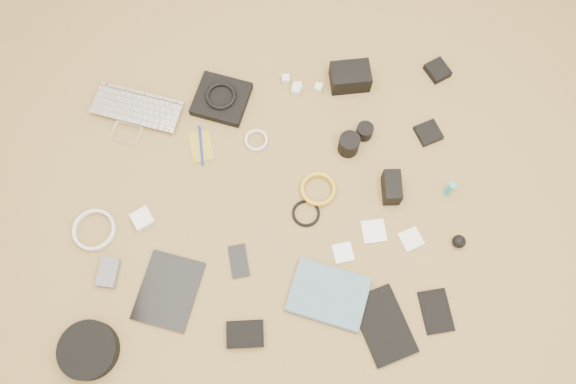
{
  "coord_description": "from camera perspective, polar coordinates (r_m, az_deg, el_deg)",
  "views": [
    {
      "loc": [
        -0.01,
        -0.62,
        1.92
      ],
      "look_at": [
        0.06,
        0.04,
        0.02
      ],
      "focal_mm": 35.0,
      "sensor_mm": 36.0,
      "label": 1
    }
  ],
  "objects": [
    {
      "name": "cable_white_b",
      "position": [
        2.09,
        -19.04,
        -3.7
      ],
      "size": [
        0.2,
        0.2,
        0.01
      ],
      "primitive_type": "torus",
      "rotation": [
        0.0,
        0.0,
        0.36
      ],
      "color": "silver",
      "rests_on": "ground"
    },
    {
      "name": "filter_case_left",
      "position": [
        1.97,
        5.61,
        -6.17
      ],
      "size": [
        0.07,
        0.07,
        0.01
      ],
      "primitive_type": "cube",
      "rotation": [
        0.0,
        0.0,
        0.12
      ],
      "color": "silver",
      "rests_on": "ground"
    },
    {
      "name": "charger_b",
      "position": [
        2.19,
        0.98,
        10.62
      ],
      "size": [
        0.03,
        0.03,
        0.03
      ],
      "primitive_type": "cube",
      "rotation": [
        0.0,
        0.0,
        0.04
      ],
      "color": "silver",
      "rests_on": "ground"
    },
    {
      "name": "charger_d",
      "position": [
        2.18,
        0.8,
        10.31
      ],
      "size": [
        0.04,
        0.04,
        0.03
      ],
      "primitive_type": "cube",
      "rotation": [
        0.0,
        0.0,
        -0.22
      ],
      "color": "silver",
      "rests_on": "ground"
    },
    {
      "name": "headphone_pouch",
      "position": [
        2.18,
        -6.77,
        9.36
      ],
      "size": [
        0.25,
        0.24,
        0.03
      ],
      "primitive_type": "cube",
      "rotation": [
        0.0,
        0.0,
        -0.39
      ],
      "color": "black",
      "rests_on": "ground"
    },
    {
      "name": "tablet",
      "position": [
        1.98,
        -12.04,
        -9.78
      ],
      "size": [
        0.27,
        0.3,
        0.01
      ],
      "primitive_type": "cube",
      "rotation": [
        0.0,
        0.0,
        -0.36
      ],
      "color": "black",
      "rests_on": "ground"
    },
    {
      "name": "cable_yellow",
      "position": [
        2.03,
        3.07,
        0.2
      ],
      "size": [
        0.13,
        0.13,
        0.01
      ],
      "primitive_type": "torus",
      "rotation": [
        0.0,
        0.0,
        -0.03
      ],
      "color": "gold",
      "rests_on": "ground"
    },
    {
      "name": "headphones",
      "position": [
        2.16,
        -6.85,
        9.67
      ],
      "size": [
        0.13,
        0.13,
        0.01
      ],
      "primitive_type": "torus",
      "rotation": [
        0.0,
        0.0,
        -0.1
      ],
      "color": "black",
      "rests_on": "headphone_pouch"
    },
    {
      "name": "pen_blue",
      "position": [
        2.11,
        -8.82,
        4.69
      ],
      "size": [
        0.01,
        0.16,
        0.01
      ],
      "primitive_type": "cylinder",
      "rotation": [
        1.57,
        0.0,
        0.02
      ],
      "color": "#121F96",
      "rests_on": "notebook_olive"
    },
    {
      "name": "card_reader",
      "position": [
        2.17,
        14.07,
        5.85
      ],
      "size": [
        0.11,
        0.11,
        0.02
      ],
      "primitive_type": "cube",
      "rotation": [
        0.0,
        0.0,
        0.3
      ],
      "color": "black",
      "rests_on": "ground"
    },
    {
      "name": "lens_cleaner",
      "position": [
        2.07,
        16.09,
        0.3
      ],
      "size": [
        0.03,
        0.03,
        0.08
      ],
      "primitive_type": "cylinder",
      "rotation": [
        0.0,
        0.0,
        0.19
      ],
      "color": "teal",
      "rests_on": "ground"
    },
    {
      "name": "notebook_black_b",
      "position": [
        1.99,
        14.8,
        -11.64
      ],
      "size": [
        0.1,
        0.15,
        0.01
      ],
      "primitive_type": "cube",
      "rotation": [
        0.0,
        0.0,
        0.05
      ],
      "color": "black",
      "rests_on": "ground"
    },
    {
      "name": "lens_a",
      "position": [
        2.06,
        6.2,
        4.83
      ],
      "size": [
        0.08,
        0.08,
        0.08
      ],
      "primitive_type": "cylinder",
      "rotation": [
        0.0,
        0.0,
        0.1
      ],
      "color": "black",
      "rests_on": "ground"
    },
    {
      "name": "lens_b",
      "position": [
        2.11,
        7.78,
        6.12
      ],
      "size": [
        0.07,
        0.07,
        0.06
      ],
      "primitive_type": "cylinder",
      "rotation": [
        0.0,
        0.0,
        -0.1
      ],
      "color": "black",
      "rests_on": "ground"
    },
    {
      "name": "headphone_case",
      "position": [
        2.0,
        -19.61,
        -14.89
      ],
      "size": [
        0.2,
        0.2,
        0.05
      ],
      "primitive_type": "cylinder",
      "rotation": [
        0.0,
        0.0,
        -0.07
      ],
      "color": "black",
      "rests_on": "ground"
    },
    {
      "name": "filter_case_mid",
      "position": [
        2.0,
        8.7,
        -3.97
      ],
      "size": [
        0.08,
        0.08,
        0.01
      ],
      "primitive_type": "cube",
      "rotation": [
        0.0,
        0.0,
        0.02
      ],
      "color": "silver",
      "rests_on": "ground"
    },
    {
      "name": "notebook_olive",
      "position": [
        2.12,
        -8.79,
        4.61
      ],
      "size": [
        0.09,
        0.13,
        0.01
      ],
      "primitive_type": "cube",
      "rotation": [
        0.0,
        0.0,
        0.12
      ],
      "color": "olive",
      "rests_on": "ground"
    },
    {
      "name": "lens_pouch",
      "position": [
        2.3,
        14.95,
        11.84
      ],
      "size": [
        0.1,
        0.11,
        0.03
      ],
      "primitive_type": "cube",
      "rotation": [
        0.0,
        0.0,
        0.41
      ],
      "color": "black",
      "rests_on": "ground"
    },
    {
      "name": "charger_c",
      "position": [
        2.19,
        3.1,
        10.55
      ],
      "size": [
        0.04,
        0.04,
        0.03
      ],
      "primitive_type": "cube",
      "rotation": [
        0.0,
        0.0,
        -0.42
      ],
      "color": "silver",
      "rests_on": "ground"
    },
    {
      "name": "notebook_black_a",
      "position": [
        1.94,
        9.67,
        -13.19
      ],
      "size": [
        0.21,
        0.27,
        0.02
      ],
      "primitive_type": "cube",
      "rotation": [
        0.0,
        0.0,
        0.27
      ],
      "color": "black",
      "rests_on": "ground"
    },
    {
      "name": "drive_case",
      "position": [
        1.91,
        -4.38,
        -14.2
      ],
      "size": [
        0.13,
        0.09,
        0.03
      ],
      "primitive_type": "cube",
      "rotation": [
        0.0,
        0.0,
        -0.06
      ],
      "color": "black",
      "rests_on": "ground"
    },
    {
      "name": "battery_charger",
      "position": [
        2.03,
        -17.79,
        -7.8
      ],
      "size": [
        0.09,
        0.11,
        0.03
      ],
      "primitive_type": "cube",
      "rotation": [
        0.0,
        0.0,
        -0.23
      ],
      "color": "#5B5A5F",
      "rests_on": "ground"
    },
    {
      "name": "air_blower",
      "position": [
        2.04,
        16.97,
        -4.83
      ],
      "size": [
        0.06,
        0.06,
        0.05
      ],
      "primitive_type": "sphere",
      "rotation": [
        0.0,
        0.0,
        -0.36
      ],
      "color": "black",
      "rests_on": "ground"
    },
    {
      "name": "charger_a",
      "position": [
        2.21,
        -0.24,
        11.41
      ],
      "size": [
        0.03,
        0.03,
        0.03
      ],
      "primitive_type": "cube",
      "rotation": [
        0.0,
        0.0,
        -0.07
      ],
      "color": "silver",
      "rests_on": "ground"
    },
    {
      "name": "laptop",
      "position": [
        2.21,
        -15.49,
        7.08
      ],
      "size": [
        0.4,
        0.34,
        0.03
      ],
      "primitive_type": "imported",
      "rotation": [
        0.0,
        0.0,
        -0.37
      ],
      "color": "silver",
      "rests_on": "ground"
    },
    {
      "name": "flash",
      "position": [
        2.02,
        10.49,
        0.46
      ],
      "size": [
        0.07,
        0.11,
        0.08
      ],
      "primitive_type": "cube",
      "rotation": [
        0.0,
        0.0,
        -0.09
      ],
      "color": "black",
      "rests_on": "ground"
    },
    {
      "name": "paperback",
      "position": [
        1.92,
        3.33,
        -13.06
      ],
      "size": [
        0.31,
        0.27,
        0.03
      ],
      "primitive_type": "imported",
      "rotation": [
        0.0,
        0.0,
        1.17
      ],
      "color": "#456276",
      "rests_on": "ground"
    },
    {
      "name": "dslr_camera",
      "position": [
        2.19,
        6.33,
        11.55
      ],
      "size": [
        0.15,
        0.1,
        0.09
      ],
      "primitive_type": "cube",
      "rotation": [
        0.0,
        0.0,
        0.0
      ],
      "color": "black",
      "rests_on": "ground"
    },
    {
      "name": "phone",
      "position": [
        1.96,
        -5.02,
        -7.01
      ],
      "size": [
        0.07,
        0.12,
        0.01
      ],
      "primitive_type": "cube",
      "rotation": [
        0.0,
        0.0,
        0.08
      ],
      "color": "black",
      "rests_on": "ground"
    },
    {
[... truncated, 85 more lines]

